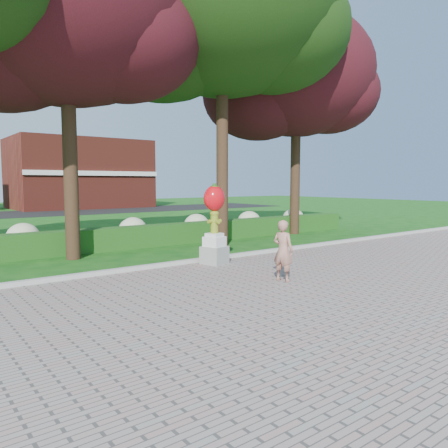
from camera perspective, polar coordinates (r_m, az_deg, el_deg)
name	(u,v)px	position (r m, az deg, el deg)	size (l,w,h in m)	color
ground	(245,286)	(10.30, 2.77, -8.04)	(100.00, 100.00, 0.00)	#124812
walkway	(405,331)	(7.79, 22.60, -12.77)	(40.00, 14.00, 0.04)	gray
curb	(178,264)	(12.67, -6.05, -5.15)	(40.00, 0.18, 0.15)	#ADADA5
lawn_hedge	(120,238)	(16.13, -13.48, -1.82)	(24.00, 0.70, 0.80)	#244E16
hydrangea_row	(123,231)	(17.25, -13.10, -0.84)	(20.10, 1.10, 0.99)	#BFC395
street	(2,215)	(36.31, -27.05, 1.09)	(50.00, 8.00, 0.02)	black
building_right	(80,174)	(44.09, -18.34, 6.23)	(12.00, 8.00, 6.40)	maroon
tree_mid_left	(61,18)	(15.21, -20.50, 23.90)	(8.25, 7.04, 10.69)	black
tree_mid_right	(218,10)	(17.64, -0.80, 26.14)	(9.75, 8.32, 12.64)	black
tree_far_right	(294,81)	(21.07, 9.11, 17.90)	(7.88, 6.72, 10.21)	black
hydrant_sculpture	(214,221)	(12.61, -1.27, 0.33)	(0.79, 0.79, 2.33)	gray
woman	(283,251)	(10.54, 7.72, -3.46)	(0.54, 0.35, 1.48)	#AA7261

